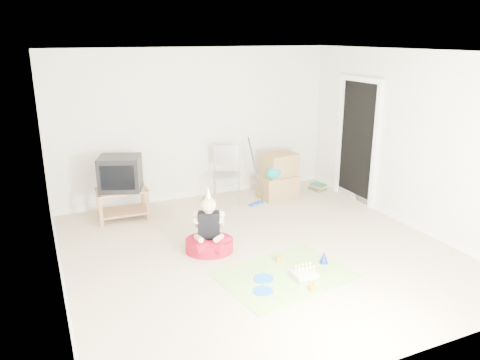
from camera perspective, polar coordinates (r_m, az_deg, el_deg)
name	(u,v)px	position (r m, az deg, el deg)	size (l,w,h in m)	color
ground	(259,251)	(6.39, 2.31, -8.60)	(5.00, 5.00, 0.00)	beige
doorway_recess	(358,142)	(8.30, 14.17, 4.49)	(0.02, 0.90, 2.05)	black
tv_stand	(123,201)	(7.59, -14.13, -2.55)	(0.79, 0.52, 0.48)	#A26D49
crt_tv	(120,173)	(7.45, -14.38, 0.81)	(0.62, 0.51, 0.53)	black
folding_chair	(227,176)	(7.97, -1.65, 0.52)	(0.59, 0.58, 1.01)	#99999E
cardboard_boxes	(278,177)	(8.31, 4.71, 0.38)	(0.66, 0.52, 0.80)	#9E7C4C
floor_mop	(256,190)	(7.96, 1.99, -1.23)	(0.30, 0.36, 1.12)	#224DAD
book_pile	(318,187)	(8.90, 9.46, -0.82)	(0.27, 0.31, 0.13)	#257148
seated_woman	(209,237)	(6.30, -3.78, -7.00)	(0.83, 0.83, 0.92)	#AE1025
party_mat	(285,275)	(5.81, 5.56, -11.47)	(1.55, 1.12, 0.01)	#FD3582
birthday_cake	(305,275)	(5.76, 7.88, -11.42)	(0.28, 0.23, 0.14)	silver
blue_plate_near	(264,279)	(5.69, 2.89, -11.92)	(0.24, 0.24, 0.01)	blue
blue_plate_far	(263,291)	(5.45, 2.85, -13.36)	(0.22, 0.22, 0.01)	blue
orange_cup_near	(279,259)	(6.09, 4.73, -9.56)	(0.07, 0.07, 0.08)	orange
orange_cup_far	(312,287)	(5.51, 8.79, -12.75)	(0.08, 0.08, 0.09)	orange
blue_party_hat	(324,257)	(6.12, 10.20, -9.23)	(0.11, 0.11, 0.16)	#1A31B6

